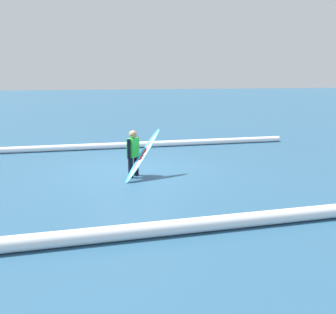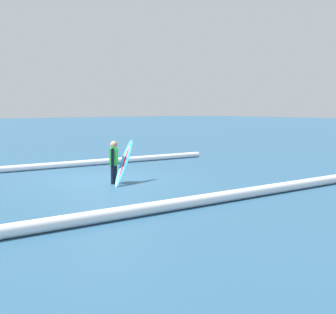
# 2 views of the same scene
# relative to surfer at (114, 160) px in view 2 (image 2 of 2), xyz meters

# --- Properties ---
(ground_plane) EXTENTS (182.69, 182.69, 0.00)m
(ground_plane) POSITION_rel_surfer_xyz_m (-0.16, -0.67, -0.72)
(ground_plane) COLOR #295373
(surfer) EXTENTS (0.40, 0.42, 1.30)m
(surfer) POSITION_rel_surfer_xyz_m (0.00, 0.00, 0.00)
(surfer) COLOR black
(surfer) RESTS_ON ground_plane
(surfboard) EXTENTS (1.32, 1.02, 1.32)m
(surfboard) POSITION_rel_surfer_xyz_m (-0.22, 0.23, -0.07)
(surfboard) COLOR #268CE5
(surfboard) RESTS_ON ground_plane
(wave_crest_foreground) EXTENTS (18.39, 1.39, 0.24)m
(wave_crest_foreground) POSITION_rel_surfer_xyz_m (1.83, -4.55, -0.60)
(wave_crest_foreground) COLOR white
(wave_crest_foreground) RESTS_ON ground_plane
(wave_crest_midground) EXTENTS (15.55, 1.06, 0.27)m
(wave_crest_midground) POSITION_rel_surfer_xyz_m (-2.56, 4.25, -0.59)
(wave_crest_midground) COLOR white
(wave_crest_midground) RESTS_ON ground_plane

